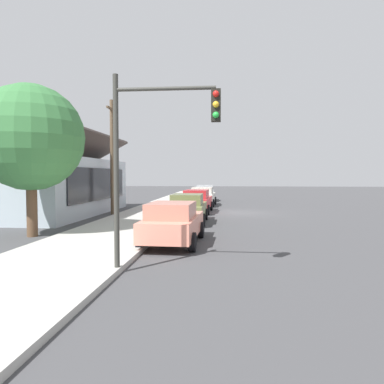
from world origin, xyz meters
name	(u,v)px	position (x,y,z in m)	size (l,w,h in m)	color
ground_plane	(237,213)	(0.00, 0.00, 0.00)	(120.00, 120.00, 0.00)	#424244
sidewalk_curb	(157,211)	(0.00, 5.60, 0.08)	(60.00, 4.20, 0.16)	#B2AFA8
car_coral	(173,222)	(-11.71, 2.71, 0.81)	(4.58, 2.14, 1.59)	#EA8C75
car_olive	(188,208)	(-5.72, 2.79, 0.81)	(4.43, 2.02, 1.59)	olive
car_cherry	(197,201)	(-0.12, 2.75, 0.82)	(4.82, 2.08, 1.59)	red
car_ivory	(203,196)	(5.52, 2.69, 0.82)	(4.64, 2.19, 1.59)	silver
car_silver	(205,193)	(11.38, 2.85, 0.81)	(4.53, 2.12, 1.59)	silver
storefront_building	(56,185)	(-2.12, 11.98, 1.97)	(12.97, 6.30, 5.39)	#ADBCC6
shade_tree	(31,138)	(-10.62, 8.89, 4.14)	(4.43, 4.43, 6.38)	brown
traffic_light_main	(156,140)	(-15.88, 2.54, 3.49)	(0.37, 2.79, 5.20)	#383833
utility_pole_wooden	(112,155)	(-1.93, 8.20, 3.93)	(1.80, 0.24, 7.50)	brown
fire_hydrant_red	(179,204)	(1.04, 4.20, 0.50)	(0.22, 0.22, 0.71)	red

